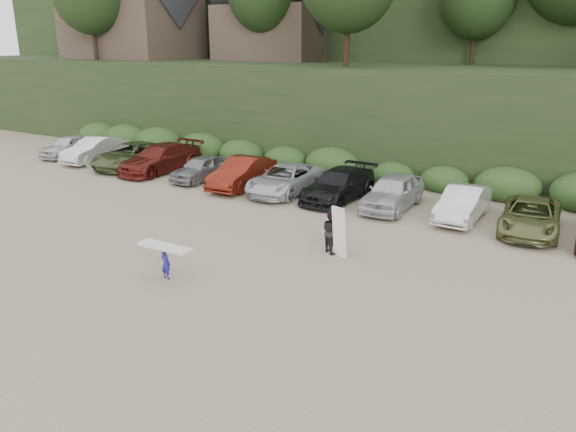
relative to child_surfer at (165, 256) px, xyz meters
The scene contains 4 objects.
ground 1.79m from the child_surfer, 70.59° to the left, with size 120.00×120.00×0.00m, color tan.
parked_cars 11.55m from the child_surfer, 96.17° to the left, with size 39.42×5.96×1.65m.
child_surfer is the anchor object (origin of this frame).
adult_surfer 6.20m from the child_surfer, 53.19° to the left, with size 1.27×0.99×1.94m.
Camera 1 is at (11.78, -14.34, 7.76)m, focal length 35.00 mm.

